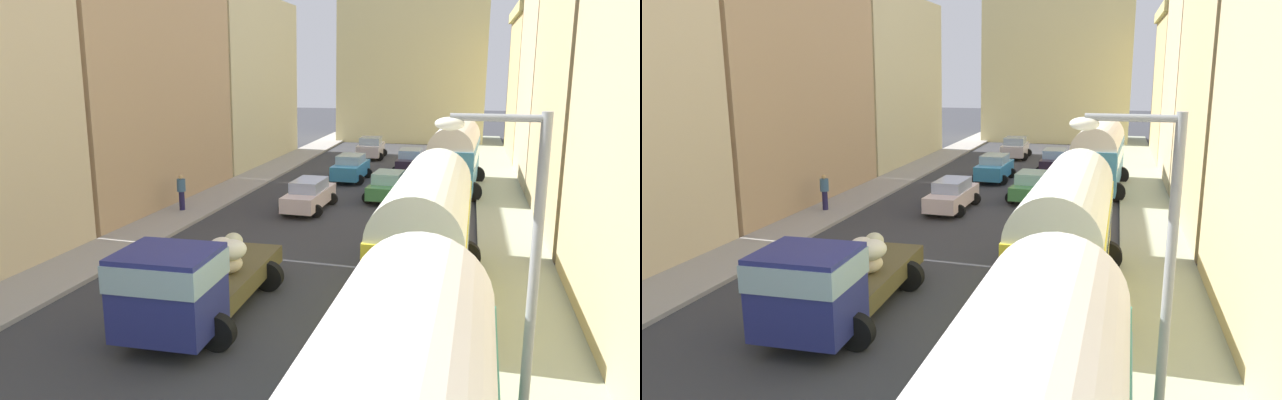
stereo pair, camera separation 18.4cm
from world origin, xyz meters
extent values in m
plane|color=#35363B|center=(0.00, 27.00, 0.00)|extent=(154.00, 154.00, 0.00)
cube|color=#9D9995|center=(-7.25, 27.00, 0.07)|extent=(2.50, 70.00, 0.14)
cube|color=#989F87|center=(7.25, 27.00, 0.07)|extent=(2.50, 70.00, 0.14)
cube|color=tan|center=(-10.50, 26.99, 6.72)|extent=(4.00, 13.46, 13.45)
cube|color=beige|center=(-10.63, 40.89, 5.83)|extent=(4.25, 13.80, 11.67)
cube|color=tan|center=(10.71, 27.17, 5.21)|extent=(4.42, 11.05, 10.43)
cube|color=#D6B88B|center=(10.84, 37.80, 5.59)|extent=(4.68, 9.53, 11.19)
cube|color=tan|center=(11.11, 48.73, 5.22)|extent=(5.22, 11.69, 10.43)
cube|color=tan|center=(11.11, 48.73, 10.80)|extent=(5.74, 11.69, 0.74)
cube|color=#CDC188|center=(0.00, 57.56, 6.92)|extent=(13.40, 6.16, 13.84)
cube|color=#C6C985|center=(-4.69, 56.02, 9.06)|extent=(2.29, 2.29, 18.12)
cube|color=#D1BF86|center=(4.69, 56.02, 9.06)|extent=(2.29, 2.29, 18.12)
cube|color=yellow|center=(4.42, 17.50, 1.63)|extent=(2.43, 8.62, 2.27)
cylinder|color=silver|center=(4.42, 17.50, 2.77)|extent=(2.38, 8.45, 2.27)
cube|color=#99B7C6|center=(4.42, 17.50, 2.13)|extent=(2.47, 7.94, 0.73)
cylinder|color=black|center=(3.36, 20.18, 0.50)|extent=(1.00, 0.35, 1.00)
cylinder|color=black|center=(5.56, 20.15, 0.50)|extent=(1.00, 0.35, 1.00)
cylinder|color=black|center=(3.29, 14.85, 0.50)|extent=(1.00, 0.35, 1.00)
cylinder|color=black|center=(5.49, 14.83, 0.50)|extent=(1.00, 0.35, 1.00)
cube|color=teal|center=(4.80, 33.75, 1.61)|extent=(2.73, 8.53, 2.22)
cylinder|color=silver|center=(4.80, 33.75, 2.72)|extent=(2.67, 8.36, 2.28)
cube|color=#99B7C6|center=(4.80, 33.75, 2.10)|extent=(2.74, 7.86, 0.71)
cylinder|color=black|center=(3.82, 36.41, 0.50)|extent=(1.00, 0.35, 1.00)
cylinder|color=black|center=(6.03, 36.30, 0.50)|extent=(1.00, 0.35, 1.00)
cylinder|color=black|center=(3.57, 31.19, 0.50)|extent=(1.00, 0.35, 1.00)
cylinder|color=black|center=(5.77, 31.08, 0.50)|extent=(1.00, 0.35, 1.00)
cube|color=navy|center=(-1.25, 12.56, 1.46)|extent=(2.28, 2.05, 2.02)
cube|color=#99B7C6|center=(-1.25, 12.56, 2.02)|extent=(2.33, 2.13, 0.65)
cube|color=brown|center=(-1.34, 15.88, 0.73)|extent=(2.35, 4.72, 0.55)
ellipsoid|color=beige|center=(-1.17, 15.21, 1.30)|extent=(1.01, 0.98, 0.60)
ellipsoid|color=beige|center=(-1.66, 17.45, 1.26)|extent=(0.86, 0.96, 0.52)
ellipsoid|color=beige|center=(-0.95, 15.28, 1.28)|extent=(1.13, 1.07, 0.56)
ellipsoid|color=beige|center=(-1.41, 15.93, 1.58)|extent=(0.82, 0.93, 0.49)
ellipsoid|color=silver|center=(-0.80, 15.22, 1.71)|extent=(1.15, 1.21, 0.59)
cylinder|color=black|center=(-0.14, 12.76, 0.45)|extent=(0.90, 0.32, 0.90)
cylinder|color=black|center=(-2.37, 12.70, 0.45)|extent=(0.90, 0.32, 0.90)
cylinder|color=black|center=(-0.24, 16.75, 0.45)|extent=(0.90, 0.31, 0.90)
cylinder|color=black|center=(-2.47, 16.69, 0.45)|extent=(0.90, 0.31, 0.90)
cube|color=silver|center=(-1.83, 27.22, 0.62)|extent=(1.66, 4.44, 0.71)
cube|color=#A4B0D3|center=(-1.83, 27.22, 1.24)|extent=(1.41, 2.33, 0.52)
cylinder|color=black|center=(-1.12, 25.84, 0.30)|extent=(0.60, 0.21, 0.60)
cylinder|color=black|center=(-2.63, 25.89, 0.30)|extent=(0.60, 0.21, 0.60)
cylinder|color=black|center=(-1.03, 28.56, 0.30)|extent=(0.60, 0.21, 0.60)
cylinder|color=black|center=(-2.54, 28.61, 0.30)|extent=(0.60, 0.21, 0.60)
cube|color=#3589C0|center=(-1.41, 35.24, 0.68)|extent=(1.74, 4.01, 0.83)
cube|color=#9DBCD1|center=(-1.41, 35.24, 1.35)|extent=(1.49, 2.10, 0.51)
cylinder|color=black|center=(-0.64, 33.99, 0.30)|extent=(0.60, 0.21, 0.60)
cylinder|color=black|center=(-2.25, 34.04, 0.30)|extent=(0.60, 0.21, 0.60)
cylinder|color=black|center=(-0.56, 36.44, 0.30)|extent=(0.60, 0.21, 0.60)
cylinder|color=black|center=(-2.17, 36.49, 0.30)|extent=(0.60, 0.21, 0.60)
cube|color=silver|center=(-1.77, 44.81, 0.68)|extent=(1.80, 3.80, 0.83)
cube|color=#96ABC1|center=(-1.77, 44.81, 1.36)|extent=(1.55, 1.99, 0.53)
cylinder|color=black|center=(-0.89, 43.66, 0.30)|extent=(0.60, 0.21, 0.60)
cylinder|color=black|center=(-2.60, 43.63, 0.30)|extent=(0.60, 0.21, 0.60)
cylinder|color=black|center=(-0.94, 45.99, 0.30)|extent=(0.60, 0.21, 0.60)
cylinder|color=black|center=(-2.65, 45.96, 0.30)|extent=(0.60, 0.21, 0.60)
cube|color=#448D4B|center=(1.55, 30.43, 0.60)|extent=(1.84, 3.84, 0.65)
cube|color=#91C4CA|center=(1.55, 30.43, 1.20)|extent=(1.53, 2.04, 0.55)
cylinder|color=black|center=(0.83, 31.64, 0.30)|extent=(0.60, 0.21, 0.60)
cylinder|color=black|center=(2.42, 31.53, 0.30)|extent=(0.60, 0.21, 0.60)
cylinder|color=black|center=(0.67, 29.32, 0.30)|extent=(0.60, 0.21, 0.60)
cylinder|color=black|center=(2.27, 29.22, 0.30)|extent=(0.60, 0.21, 0.60)
cube|color=#2D1E2B|center=(1.84, 38.94, 0.65)|extent=(1.57, 3.94, 0.76)
cube|color=#99AEC8|center=(1.84, 38.94, 1.30)|extent=(1.38, 2.05, 0.54)
cylinder|color=black|center=(1.06, 40.16, 0.30)|extent=(0.60, 0.21, 0.60)
cylinder|color=black|center=(2.62, 40.16, 0.30)|extent=(0.60, 0.21, 0.60)
cylinder|color=black|center=(1.06, 37.72, 0.30)|extent=(0.60, 0.21, 0.60)
cylinder|color=black|center=(2.62, 37.72, 0.30)|extent=(0.60, 0.21, 0.60)
cylinder|color=#211E49|center=(-7.50, 25.19, 0.07)|extent=(0.22, 0.22, 0.14)
cylinder|color=#211E49|center=(-7.50, 25.19, 0.59)|extent=(0.33, 0.33, 0.89)
cylinder|color=#3B5F83|center=(-7.50, 25.19, 1.33)|extent=(0.51, 0.51, 0.58)
sphere|color=tan|center=(-7.50, 25.19, 1.72)|extent=(0.21, 0.21, 0.21)
cylinder|color=gray|center=(6.50, 9.69, 3.00)|extent=(0.16, 0.16, 6.01)
cylinder|color=gray|center=(5.83, 9.69, 5.91)|extent=(1.35, 0.11, 0.11)
ellipsoid|color=silver|center=(5.15, 9.69, 5.81)|extent=(0.44, 0.28, 0.20)
camera|label=1|loc=(5.42, 0.87, 6.57)|focal=32.67mm
camera|label=2|loc=(5.60, 0.91, 6.57)|focal=32.67mm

